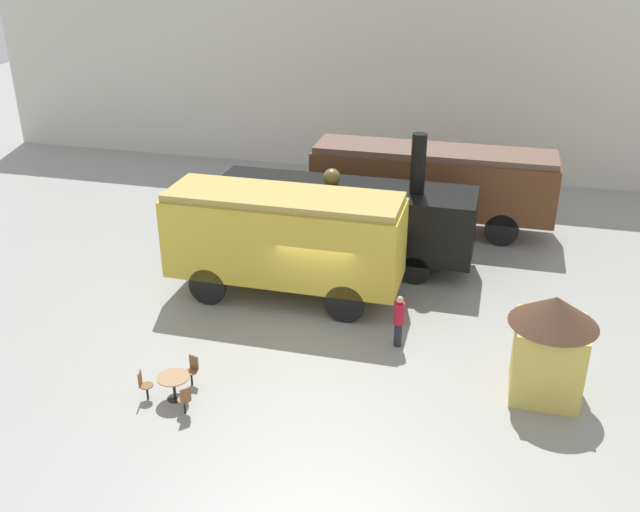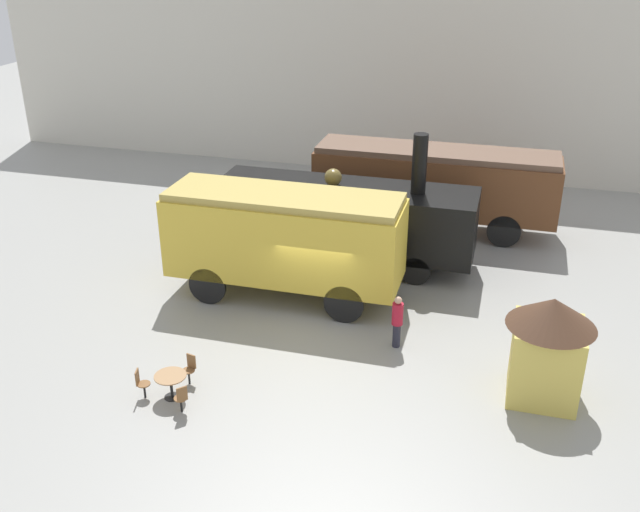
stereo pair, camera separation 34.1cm
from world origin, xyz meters
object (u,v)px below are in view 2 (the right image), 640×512
passenger_coach_wooden (435,180)px  ticket_kiosk (548,343)px  cafe_table_near (171,380)px  cafe_chair_0 (190,367)px  passenger_coach_vintage (284,235)px  steam_locomotive (346,216)px  visitor_person (397,320)px

passenger_coach_wooden → ticket_kiosk: 11.88m
cafe_table_near → cafe_chair_0: bearing=75.9°
cafe_chair_0 → passenger_coach_vintage: bearing=-175.7°
passenger_coach_wooden → cafe_table_near: 14.86m
steam_locomotive → cafe_table_near: steam_locomotive is taller
steam_locomotive → ticket_kiosk: 9.94m
cafe_table_near → ticket_kiosk: (9.67, 2.78, 1.11)m
visitor_person → ticket_kiosk: (4.24, -1.42, 0.74)m
passenger_coach_wooden → cafe_table_near: passenger_coach_wooden is taller
steam_locomotive → ticket_kiosk: size_ratio=3.20×
steam_locomotive → visitor_person: size_ratio=5.62×
passenger_coach_vintage → visitor_person: (4.26, -2.21, -1.35)m
passenger_coach_vintage → cafe_table_near: passenger_coach_vintage is taller
passenger_coach_vintage → cafe_chair_0: (-0.97, -5.62, -1.77)m
passenger_coach_wooden → steam_locomotive: steam_locomotive is taller
passenger_coach_wooden → passenger_coach_vintage: (-4.09, -7.40, 0.14)m
passenger_coach_wooden → cafe_table_near: bearing=-110.9°
cafe_table_near → steam_locomotive: bearing=75.5°
steam_locomotive → passenger_coach_vintage: bearing=-112.2°
passenger_coach_wooden → cafe_chair_0: 14.06m
passenger_coach_wooden → visitor_person: bearing=-89.0°
passenger_coach_vintage → cafe_chair_0: passenger_coach_vintage is taller
steam_locomotive → cafe_table_near: (-2.50, -9.66, -1.32)m
passenger_coach_wooden → visitor_person: size_ratio=5.79×
passenger_coach_vintage → visitor_person: 4.98m
ticket_kiosk → passenger_coach_wooden: bearing=111.8°
cafe_chair_0 → steam_locomotive: bearing=179.6°
cafe_table_near → visitor_person: (5.43, 4.20, 0.37)m
visitor_person → ticket_kiosk: ticket_kiosk is taller
passenger_coach_vintage → cafe_chair_0: 5.97m
visitor_person → ticket_kiosk: bearing=-18.5°
passenger_coach_vintage → ticket_kiosk: bearing=-23.1°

